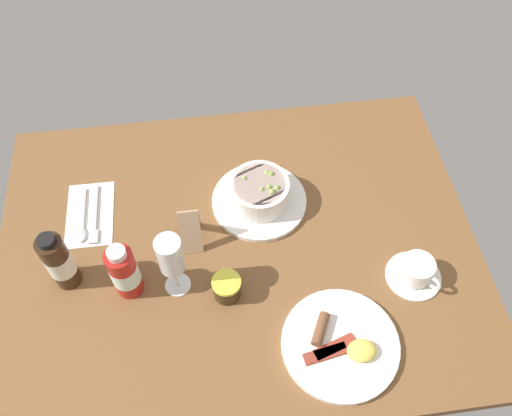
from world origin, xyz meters
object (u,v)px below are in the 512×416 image
at_px(cutlery_setting, 89,215).
at_px(sauce_bottle_red, 124,272).
at_px(breakfast_plate, 341,344).
at_px(menu_card, 190,226).
at_px(sauce_bottle_brown, 59,262).
at_px(coffee_cup, 416,271).
at_px(jam_jar, 227,287).
at_px(porridge_bowl, 259,194).
at_px(wine_glass, 171,257).

distance_m(cutlery_setting, sauce_bottle_red, 0.24).
relative_size(cutlery_setting, breakfast_plate, 0.77).
bearing_deg(menu_card, breakfast_plate, 133.62).
bearing_deg(sauce_bottle_red, cutlery_setting, -64.16).
distance_m(sauce_bottle_brown, breakfast_plate, 0.61).
bearing_deg(coffee_cup, jam_jar, -2.04).
relative_size(jam_jar, menu_card, 0.56).
height_order(sauce_bottle_red, menu_card, sauce_bottle_red).
relative_size(coffee_cup, sauce_bottle_brown, 0.72).
bearing_deg(coffee_cup, sauce_bottle_brown, -7.18).
bearing_deg(jam_jar, cutlery_setting, -38.64).
bearing_deg(sauce_bottle_brown, porridge_bowl, -161.30).
xyz_separation_m(jam_jar, breakfast_plate, (-0.22, 0.15, -0.02)).
distance_m(cutlery_setting, sauce_bottle_brown, 0.19).
xyz_separation_m(breakfast_plate, menu_card, (0.28, -0.30, 0.05)).
bearing_deg(menu_card, cutlery_setting, -21.63).
relative_size(coffee_cup, sauce_bottle_red, 0.78).
xyz_separation_m(porridge_bowl, wine_glass, (0.21, 0.20, 0.09)).
relative_size(jam_jar, sauce_bottle_red, 0.40).
distance_m(cutlery_setting, breakfast_plate, 0.66).
xyz_separation_m(jam_jar, sauce_bottle_red, (0.21, -0.04, 0.04)).
xyz_separation_m(porridge_bowl, jam_jar, (0.10, 0.23, -0.01)).
bearing_deg(cutlery_setting, wine_glass, 133.62).
bearing_deg(wine_glass, sauce_bottle_brown, -11.05).
bearing_deg(menu_card, sauce_bottle_red, 37.03).
height_order(sauce_bottle_red, breakfast_plate, sauce_bottle_red).
relative_size(cutlery_setting, wine_glass, 1.03).
relative_size(cutlery_setting, sauce_bottle_brown, 1.08).
relative_size(wine_glass, sauce_bottle_brown, 1.05).
distance_m(wine_glass, jam_jar, 0.15).
xyz_separation_m(porridge_bowl, menu_card, (0.17, 0.08, 0.02)).
relative_size(porridge_bowl, sauce_bottle_red, 1.45).
bearing_deg(wine_glass, sauce_bottle_red, -4.74).
height_order(wine_glass, breakfast_plate, wine_glass).
distance_m(porridge_bowl, breakfast_plate, 0.40).
xyz_separation_m(cutlery_setting, coffee_cup, (-0.72, 0.26, 0.02)).
bearing_deg(sauce_bottle_brown, cutlery_setting, -102.44).
xyz_separation_m(porridge_bowl, sauce_bottle_brown, (0.44, 0.15, 0.04)).
height_order(sauce_bottle_brown, breakfast_plate, sauce_bottle_brown).
relative_size(sauce_bottle_brown, breakfast_plate, 0.71).
relative_size(porridge_bowl, wine_glass, 1.27).
bearing_deg(menu_card, jam_jar, 113.97).
relative_size(porridge_bowl, coffee_cup, 1.86).
distance_m(sauce_bottle_brown, sauce_bottle_red, 0.14).
height_order(porridge_bowl, breakfast_plate, porridge_bowl).
relative_size(sauce_bottle_brown, sauce_bottle_red, 1.09).
distance_m(jam_jar, breakfast_plate, 0.26).
bearing_deg(cutlery_setting, menu_card, 158.37).
distance_m(porridge_bowl, coffee_cup, 0.40).
bearing_deg(porridge_bowl, wine_glass, 43.48).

